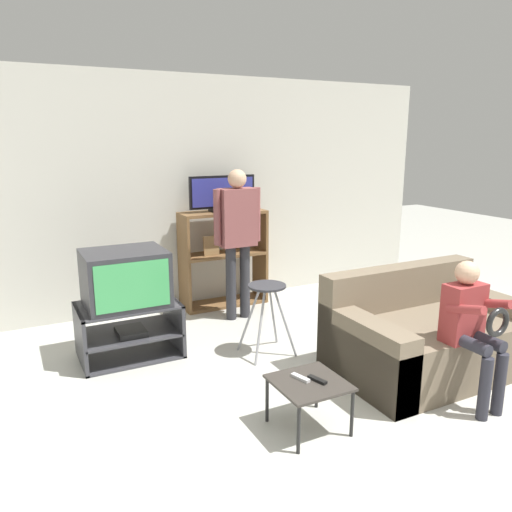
# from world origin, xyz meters

# --- Properties ---
(ground_plane) EXTENTS (18.00, 18.00, 0.00)m
(ground_plane) POSITION_xyz_m (0.00, 0.00, 0.00)
(ground_plane) COLOR beige
(wall_back) EXTENTS (6.40, 0.06, 2.60)m
(wall_back) POSITION_xyz_m (0.00, 3.53, 1.30)
(wall_back) COLOR beige
(wall_back) RESTS_ON ground_plane
(tv_stand) EXTENTS (0.87, 0.59, 0.49)m
(tv_stand) POSITION_xyz_m (-1.01, 2.35, 0.24)
(tv_stand) COLOR #38383D
(tv_stand) RESTS_ON ground_plane
(television_main) EXTENTS (0.69, 0.58, 0.48)m
(television_main) POSITION_xyz_m (-1.02, 2.36, 0.73)
(television_main) COLOR #2D2D33
(television_main) RESTS_ON tv_stand
(media_shelf) EXTENTS (0.99, 0.36, 1.10)m
(media_shelf) POSITION_xyz_m (0.31, 3.28, 0.56)
(media_shelf) COLOR brown
(media_shelf) RESTS_ON ground_plane
(television_flat) EXTENTS (0.78, 0.20, 0.40)m
(television_flat) POSITION_xyz_m (0.31, 3.28, 1.29)
(television_flat) COLOR black
(television_flat) RESTS_ON media_shelf
(folding_stool) EXTENTS (0.44, 0.38, 0.65)m
(folding_stool) POSITION_xyz_m (0.11, 1.84, 0.52)
(folding_stool) COLOR #99999E
(folding_stool) RESTS_ON ground_plane
(snack_table) EXTENTS (0.46, 0.46, 0.35)m
(snack_table) POSITION_xyz_m (-0.22, 0.64, 0.31)
(snack_table) COLOR #38332D
(snack_table) RESTS_ON ground_plane
(remote_control_black) EXTENTS (0.07, 0.15, 0.02)m
(remote_control_black) POSITION_xyz_m (-0.17, 0.62, 0.36)
(remote_control_black) COLOR black
(remote_control_black) RESTS_ON snack_table
(remote_control_white) EXTENTS (0.07, 0.15, 0.02)m
(remote_control_white) POSITION_xyz_m (-0.25, 0.70, 0.36)
(remote_control_white) COLOR silver
(remote_control_white) RESTS_ON snack_table
(couch) EXTENTS (1.59, 0.97, 0.82)m
(couch) POSITION_xyz_m (1.15, 0.96, 0.29)
(couch) COLOR #756651
(couch) RESTS_ON ground_plane
(person_standing_adult) EXTENTS (0.53, 0.20, 1.60)m
(person_standing_adult) POSITION_xyz_m (0.27, 2.80, 0.97)
(person_standing_adult) COLOR #2D2D33
(person_standing_adult) RESTS_ON ground_plane
(person_seated_child) EXTENTS (0.33, 0.43, 1.06)m
(person_seated_child) POSITION_xyz_m (1.00, 0.41, 0.63)
(person_seated_child) COLOR #2D2D38
(person_seated_child) RESTS_ON ground_plane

